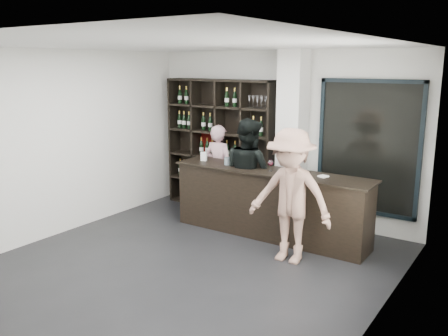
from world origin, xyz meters
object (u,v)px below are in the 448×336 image
Objects in this scene: taster_pink at (219,168)px; customer at (290,196)px; tasting_counter at (270,203)px; wine_shelf at (220,145)px; taster_black at (249,175)px.

customer is (2.11, -1.35, 0.12)m from taster_pink.
tasting_counter is 1.06m from customer.
customer is at bearing -34.65° from wine_shelf.
tasting_counter is 2.02× the size of taster_pink.
customer is at bearing 165.40° from taster_black.
wine_shelf is 1.30m from taster_black.
taster_black is 1.39m from customer.
tasting_counter is 1.75× the size of customer.
wine_shelf is at bearing 143.83° from customer.
taster_black is at bearing 143.46° from customer.
customer is (0.69, -0.70, 0.39)m from tasting_counter.
taster_black is (0.96, -0.55, 0.12)m from taster_pink.
taster_black is at bearing 167.47° from tasting_counter.
customer reaches higher than taster_pink.
wine_shelf is 1.83m from tasting_counter.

